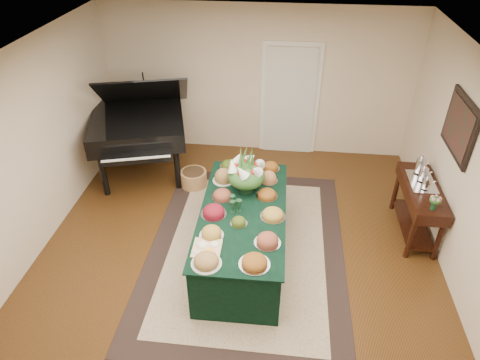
# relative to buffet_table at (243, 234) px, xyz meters

# --- Properties ---
(ground) EXTENTS (6.00, 6.00, 0.00)m
(ground) POSITION_rel_buffet_table_xyz_m (-0.08, 0.02, -0.40)
(ground) COLOR black
(ground) RESTS_ON ground
(area_rug) EXTENTS (2.70, 3.78, 0.01)m
(area_rug) POSITION_rel_buffet_table_xyz_m (0.04, 0.14, -0.39)
(area_rug) COLOR black
(area_rug) RESTS_ON ground
(kitchen_doorway) EXTENTS (1.05, 0.07, 2.10)m
(kitchen_doorway) POSITION_rel_buffet_table_xyz_m (0.52, 2.99, 0.62)
(kitchen_doorway) COLOR white
(kitchen_doorway) RESTS_ON ground
(buffet_table) EXTENTS (1.13, 2.34, 0.80)m
(buffet_table) POSITION_rel_buffet_table_xyz_m (0.00, 0.00, 0.00)
(buffet_table) COLOR black
(buffet_table) RESTS_ON ground
(food_platters) EXTENTS (1.08, 2.32, 0.15)m
(food_platters) POSITION_rel_buffet_table_xyz_m (-0.03, 0.04, 0.44)
(food_platters) COLOR silver
(food_platters) RESTS_ON buffet_table
(cutting_board) EXTENTS (0.33, 0.33, 0.10)m
(cutting_board) POSITION_rel_buffet_table_xyz_m (-0.33, -0.73, 0.43)
(cutting_board) COLOR tan
(cutting_board) RESTS_ON buffet_table
(green_goblets) EXTENTS (0.17, 0.20, 0.18)m
(green_goblets) POSITION_rel_buffet_table_xyz_m (-0.11, 0.00, 0.49)
(green_goblets) COLOR #14321B
(green_goblets) RESTS_ON buffet_table
(floral_centerpiece) EXTENTS (0.53, 0.53, 0.53)m
(floral_centerpiece) POSITION_rel_buffet_table_xyz_m (-0.01, 0.45, 0.71)
(floral_centerpiece) COLOR #14321B
(floral_centerpiece) RESTS_ON buffet_table
(grand_piano) EXTENTS (1.91, 2.12, 1.85)m
(grand_piano) POSITION_rel_buffet_table_xyz_m (-1.99, 1.96, 0.53)
(grand_piano) COLOR black
(grand_piano) RESTS_ON ground
(wicker_basket) EXTENTS (0.44, 0.44, 0.28)m
(wicker_basket) POSITION_rel_buffet_table_xyz_m (-1.02, 1.60, -0.26)
(wicker_basket) COLOR #9B6E3E
(wicker_basket) RESTS_ON ground
(mahogany_sideboard) EXTENTS (0.45, 1.29, 0.81)m
(mahogany_sideboard) POSITION_rel_buffet_table_xyz_m (2.42, 0.79, 0.22)
(mahogany_sideboard) COLOR black
(mahogany_sideboard) RESTS_ON ground
(tea_service) EXTENTS (0.34, 0.58, 0.30)m
(tea_service) POSITION_rel_buffet_table_xyz_m (2.42, 0.94, 0.53)
(tea_service) COLOR silver
(tea_service) RESTS_ON mahogany_sideboard
(pink_bouquet) EXTENTS (0.16, 0.16, 0.21)m
(pink_bouquet) POSITION_rel_buffet_table_xyz_m (2.42, 0.29, 0.55)
(pink_bouquet) COLOR #14321B
(pink_bouquet) RESTS_ON mahogany_sideboard
(wall_painting) EXTENTS (0.05, 0.95, 0.75)m
(wall_painting) POSITION_rel_buffet_table_xyz_m (2.64, 0.79, 1.35)
(wall_painting) COLOR black
(wall_painting) RESTS_ON ground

